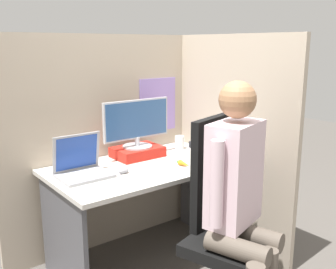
% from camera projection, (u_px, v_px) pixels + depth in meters
% --- Properties ---
extents(cubicle_panel_back, '(1.82, 0.05, 1.64)m').
position_uv_depth(cubicle_panel_back, '(115.00, 141.00, 3.08)').
color(cubicle_panel_back, tan).
rests_on(cubicle_panel_back, ground).
extents(cubicle_panel_right, '(0.04, 1.42, 1.64)m').
position_uv_depth(cubicle_panel_right, '(221.00, 140.00, 3.11)').
color(cubicle_panel_right, tan).
rests_on(cubicle_panel_right, ground).
extents(desk, '(1.32, 0.77, 0.73)m').
position_uv_depth(desk, '(145.00, 190.00, 2.82)').
color(desk, beige).
rests_on(desk, ground).
extents(paper_box, '(0.36, 0.26, 0.08)m').
position_uv_depth(paper_box, '(138.00, 152.00, 2.98)').
color(paper_box, red).
rests_on(paper_box, desk).
extents(monitor, '(0.56, 0.22, 0.36)m').
position_uv_depth(monitor, '(137.00, 123.00, 2.93)').
color(monitor, '#B2B2B7').
rests_on(monitor, paper_box).
extents(laptop, '(0.32, 0.26, 0.27)m').
position_uv_depth(laptop, '(82.00, 168.00, 2.54)').
color(laptop, '#99999E').
rests_on(laptop, desk).
extents(mouse, '(0.08, 0.04, 0.04)m').
position_uv_depth(mouse, '(124.00, 171.00, 2.60)').
color(mouse, gray).
rests_on(mouse, desk).
extents(stapler, '(0.05, 0.12, 0.05)m').
position_uv_depth(stapler, '(196.00, 145.00, 3.22)').
color(stapler, '#2D2D33').
rests_on(stapler, desk).
extents(carrot_toy, '(0.04, 0.13, 0.04)m').
position_uv_depth(carrot_toy, '(184.00, 164.00, 2.74)').
color(carrot_toy, orange).
rests_on(carrot_toy, desk).
extents(office_chair, '(0.58, 0.62, 1.14)m').
position_uv_depth(office_chair, '(223.00, 216.00, 2.32)').
color(office_chair, black).
rests_on(office_chair, ground).
extents(person, '(0.46, 0.51, 1.38)m').
position_uv_depth(person, '(239.00, 190.00, 2.11)').
color(person, brown).
rests_on(person, ground).
extents(coffee_mug, '(0.08, 0.08, 0.11)m').
position_uv_depth(coffee_mug, '(179.00, 142.00, 3.21)').
color(coffee_mug, white).
rests_on(coffee_mug, desk).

